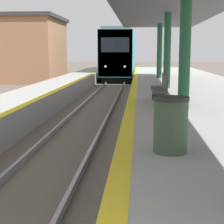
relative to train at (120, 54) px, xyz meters
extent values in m
cube|color=black|center=(0.00, 0.07, -2.02)|extent=(2.32, 14.97, 0.55)
cube|color=teal|center=(0.00, 0.07, 0.12)|extent=(2.73, 16.63, 3.73)
cube|color=yellow|center=(0.00, -8.16, 0.12)|extent=(2.68, 0.16, 3.65)
cube|color=black|center=(0.00, -8.22, 0.77)|extent=(2.18, 0.06, 1.12)
cube|color=#59595E|center=(0.00, 0.07, 2.10)|extent=(2.32, 15.80, 0.24)
sphere|color=white|center=(-0.75, -8.22, -0.91)|extent=(0.18, 0.18, 0.18)
sphere|color=white|center=(0.75, -8.22, -0.91)|extent=(0.18, 0.18, 0.18)
cylinder|color=#1E5133|center=(3.13, -26.95, 0.26)|extent=(0.32, 0.32, 3.34)
cylinder|color=#1E5133|center=(3.13, -20.36, 0.26)|extent=(0.32, 0.32, 3.34)
cylinder|color=#1E5133|center=(3.13, -13.77, 0.26)|extent=(0.32, 0.32, 3.34)
cube|color=#515156|center=(3.13, -23.66, 2.03)|extent=(4.72, 26.36, 0.20)
cylinder|color=#384C38|center=(2.41, -31.47, -0.99)|extent=(0.55, 0.55, 0.84)
cylinder|color=#262626|center=(2.41, -31.47, -0.53)|extent=(0.57, 0.57, 0.06)
cube|color=#4C4C51|center=(2.51, -25.56, -0.97)|extent=(0.44, 1.99, 0.08)
cube|color=#4C4C51|center=(2.70, -25.56, -0.71)|extent=(0.06, 1.99, 0.44)
cube|color=#262628|center=(2.51, -26.36, -1.21)|extent=(0.35, 0.08, 0.40)
cube|color=#262628|center=(2.51, -24.76, -1.21)|extent=(0.35, 0.08, 0.40)
cube|color=#9E6B4C|center=(-9.97, -5.35, 0.31)|extent=(9.88, 7.38, 5.22)
cube|color=#383333|center=(-9.97, -5.35, 3.07)|extent=(10.38, 7.75, 0.30)
camera|label=1|loc=(1.89, -37.43, 0.19)|focal=60.00mm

